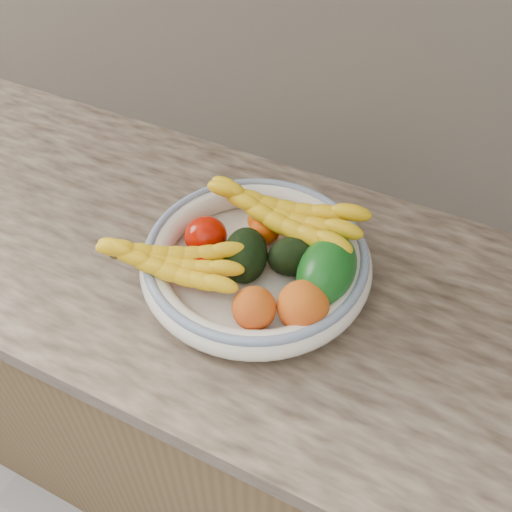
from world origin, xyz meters
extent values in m
cube|color=brown|center=(0.00, 1.68, 0.43)|extent=(2.40, 0.62, 0.86)
cube|color=tan|center=(0.00, 1.68, 0.88)|extent=(2.44, 0.66, 0.04)
cube|color=#BFB4A3|center=(0.00, 1.99, 1.15)|extent=(2.40, 0.02, 0.50)
cylinder|color=white|center=(0.00, 1.66, 0.91)|extent=(0.13, 0.13, 0.02)
cylinder|color=white|center=(0.00, 1.66, 0.92)|extent=(0.32, 0.32, 0.01)
torus|color=white|center=(0.00, 1.66, 0.95)|extent=(0.39, 0.39, 0.05)
torus|color=#32548F|center=(0.00, 1.66, 0.97)|extent=(0.37, 0.37, 0.02)
ellipsoid|color=#FF6805|center=(-0.03, 1.75, 0.95)|extent=(0.06, 0.06, 0.04)
ellipsoid|color=#E74D04|center=(0.05, 1.76, 0.95)|extent=(0.06, 0.06, 0.05)
ellipsoid|color=#FF5805|center=(-0.02, 1.73, 0.95)|extent=(0.07, 0.07, 0.05)
ellipsoid|color=#BF1101|center=(-0.10, 1.66, 0.96)|extent=(0.09, 0.09, 0.07)
ellipsoid|color=#AA0C00|center=(-0.07, 1.60, 0.96)|extent=(0.08, 0.08, 0.06)
ellipsoid|color=black|center=(-0.02, 1.65, 0.96)|extent=(0.11, 0.13, 0.08)
ellipsoid|color=black|center=(0.06, 1.69, 0.96)|extent=(0.12, 0.12, 0.07)
ellipsoid|color=#0F5214|center=(0.12, 1.67, 0.98)|extent=(0.12, 0.15, 0.12)
ellipsoid|color=orange|center=(0.05, 1.56, 0.97)|extent=(0.07, 0.07, 0.07)
ellipsoid|color=orange|center=(0.11, 1.59, 0.97)|extent=(0.10, 0.10, 0.08)
camera|label=1|loc=(0.29, 1.08, 1.66)|focal=40.00mm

